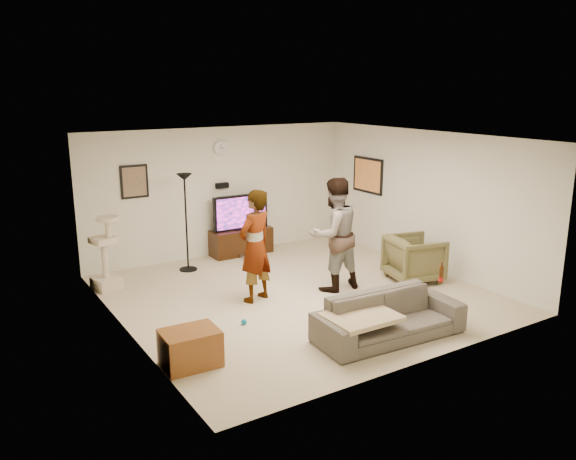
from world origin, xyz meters
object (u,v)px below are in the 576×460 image
person_right (334,235)px  armchair (414,258)px  tv (241,212)px  beer_bottle (441,274)px  tv_stand (241,241)px  floor_lamp (186,223)px  cat_tree (104,253)px  sofa (389,317)px  side_table (190,348)px  person_left (255,246)px

person_right → armchair: (1.43, -0.38, -0.54)m
tv → beer_bottle: (0.77, -4.51, -0.14)m
tv_stand → floor_lamp: 1.49m
beer_bottle → armchair: (1.00, 1.53, -0.33)m
beer_bottle → armchair: 1.86m
tv → person_right: bearing=-82.6°
cat_tree → sofa: size_ratio=0.60×
tv → cat_tree: 2.90m
tv_stand → sofa: size_ratio=0.61×
armchair → side_table: size_ratio=1.28×
person_right → sofa: person_right is taller
cat_tree → person_right: bearing=-32.1°
floor_lamp → tv: bearing=16.9°
armchair → cat_tree: bearing=76.1°
tv_stand → person_right: bearing=-82.6°
floor_lamp → beer_bottle: size_ratio=7.03×
beer_bottle → tv_stand: bearing=99.7°
tv → armchair: 3.50m
sofa → tv_stand: bearing=91.6°
tv_stand → person_right: person_right is taller
floor_lamp → person_left: bearing=-81.0°
person_left → beer_bottle: person_left is taller
beer_bottle → side_table: size_ratio=0.37×
sofa → armchair: armchair is taller
tv → armchair: size_ratio=1.35×
floor_lamp → person_right: (1.64, -2.21, 0.05)m
tv_stand → beer_bottle: bearing=-80.3°
sofa → side_table: sofa is taller
side_table → beer_bottle: bearing=-11.0°
tv_stand → person_left: (-0.99, -2.37, 0.62)m
tv_stand → person_left: person_left is taller
tv → tv_stand: bearing=0.0°
tv → cat_tree: size_ratio=0.94×
tv → side_table: bearing=-125.1°
cat_tree → sofa: (2.66, -3.90, -0.32)m
tv_stand → person_left: bearing=-112.6°
tv_stand → floor_lamp: bearing=-163.1°
cat_tree → beer_bottle: 5.30m
person_left → cat_tree: bearing=-63.4°
tv → sofa: bearing=-92.1°
person_left → beer_bottle: size_ratio=7.01×
floor_lamp → beer_bottle: 4.61m
tv → cat_tree: (-2.82, -0.62, -0.24)m
tv → sofa: size_ratio=0.57×
tv_stand → sofa: bearing=-92.1°
floor_lamp → armchair: size_ratio=2.06×
person_right → person_left: bearing=-10.1°
tv_stand → armchair: armchair is taller
person_right → armchair: bearing=165.0°
tv → beer_bottle: 4.58m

